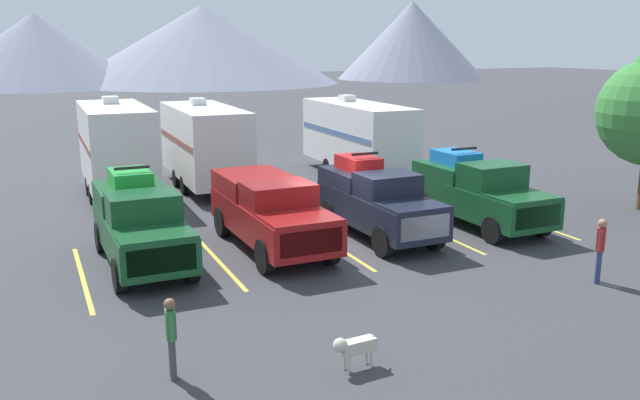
{
  "coord_description": "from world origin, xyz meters",
  "views": [
    {
      "loc": [
        -8.33,
        -17.66,
        6.04
      ],
      "look_at": [
        0.0,
        1.13,
        1.2
      ],
      "focal_mm": 37.35,
      "sensor_mm": 36.0,
      "label": 1
    }
  ],
  "objects": [
    {
      "name": "camper_trailer_c",
      "position": [
        5.65,
        9.61,
        1.94
      ],
      "size": [
        2.49,
        8.85,
        3.68
      ],
      "color": "white",
      "rests_on": "ground"
    },
    {
      "name": "person_b",
      "position": [
        -6.26,
        -6.3,
        0.91
      ],
      "size": [
        0.22,
        0.35,
        1.57
      ],
      "color": "#3F3F42",
      "rests_on": "ground"
    },
    {
      "name": "lot_stripe_c",
      "position": [
        0.0,
        0.13,
        0.0
      ],
      "size": [
        0.12,
        5.5,
        0.01
      ],
      "primitive_type": "cube",
      "color": "gold",
      "rests_on": "ground"
    },
    {
      "name": "camper_trailer_a",
      "position": [
        -5.12,
        9.61,
        2.08
      ],
      "size": [
        2.52,
        7.7,
        3.97
      ],
      "color": "white",
      "rests_on": "ground"
    },
    {
      "name": "lot_stripe_d",
      "position": [
        3.67,
        0.13,
        0.0
      ],
      "size": [
        0.12,
        5.5,
        0.01
      ],
      "primitive_type": "cube",
      "color": "gold",
      "rests_on": "ground"
    },
    {
      "name": "lot_stripe_a",
      "position": [
        -7.33,
        0.13,
        0.0
      ],
      "size": [
        0.12,
        5.5,
        0.01
      ],
      "primitive_type": "cube",
      "color": "gold",
      "rests_on": "ground"
    },
    {
      "name": "ground_plane",
      "position": [
        0.0,
        0.0,
        0.0
      ],
      "size": [
        240.0,
        240.0,
        0.0
      ],
      "primitive_type": "plane",
      "color": "#38383D"
    },
    {
      "name": "mountain_ridge",
      "position": [
        -7.61,
        86.32,
        6.6
      ],
      "size": [
        142.12,
        42.17,
        17.01
      ],
      "color": "gray",
      "rests_on": "ground"
    },
    {
      "name": "pickup_truck_c",
      "position": [
        1.66,
        0.45,
        1.2
      ],
      "size": [
        2.09,
        5.31,
        2.6
      ],
      "color": "black",
      "rests_on": "ground"
    },
    {
      "name": "lot_stripe_e",
      "position": [
        7.33,
        0.13,
        0.0
      ],
      "size": [
        0.12,
        5.5,
        0.01
      ],
      "primitive_type": "cube",
      "color": "gold",
      "rests_on": "ground"
    },
    {
      "name": "camper_trailer_b",
      "position": [
        -1.49,
        9.79,
        1.98
      ],
      "size": [
        2.55,
        8.03,
        3.77
      ],
      "color": "white",
      "rests_on": "ground"
    },
    {
      "name": "pickup_truck_b",
      "position": [
        -1.87,
        0.66,
        1.17
      ],
      "size": [
        2.27,
        5.88,
        2.14
      ],
      "color": "maroon",
      "rests_on": "ground"
    },
    {
      "name": "pickup_truck_d",
      "position": [
        5.48,
        0.3,
        1.18
      ],
      "size": [
        2.22,
        5.55,
        2.54
      ],
      "color": "#144723",
      "rests_on": "ground"
    },
    {
      "name": "person_a",
      "position": [
        4.85,
        -5.67,
        0.98
      ],
      "size": [
        0.32,
        0.31,
        1.7
      ],
      "color": "navy",
      "rests_on": "ground"
    },
    {
      "name": "dog",
      "position": [
        -3.08,
        -7.35,
        0.48
      ],
      "size": [
        0.99,
        0.32,
        0.71
      ],
      "color": "beige",
      "rests_on": "ground"
    },
    {
      "name": "pickup_truck_a",
      "position": [
        -5.68,
        0.72,
        1.21
      ],
      "size": [
        2.15,
        5.41,
        2.65
      ],
      "color": "#144723",
      "rests_on": "ground"
    },
    {
      "name": "lot_stripe_b",
      "position": [
        -3.67,
        0.13,
        0.0
      ],
      "size": [
        0.12,
        5.5,
        0.01
      ],
      "primitive_type": "cube",
      "color": "gold",
      "rests_on": "ground"
    }
  ]
}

